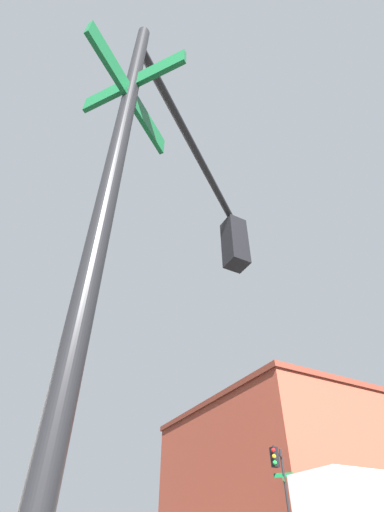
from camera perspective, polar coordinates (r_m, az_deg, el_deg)
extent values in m
cylinder|color=black|center=(2.18, -13.60, 6.96)|extent=(0.12, 0.12, 5.44)
cylinder|color=black|center=(4.68, 0.62, 15.98)|extent=(2.16, 1.65, 0.09)
cube|color=black|center=(5.17, 6.73, 2.01)|extent=(0.28, 0.28, 0.80)
sphere|color=red|center=(5.44, 7.07, 3.02)|extent=(0.18, 0.18, 0.18)
sphere|color=orange|center=(5.28, 7.28, 1.03)|extent=(0.18, 0.18, 0.18)
sphere|color=green|center=(5.12, 7.51, -1.10)|extent=(0.18, 0.18, 0.18)
cube|color=#0F5128|center=(3.30, -9.68, 23.65)|extent=(0.90, 0.69, 0.20)
cube|color=#0F5128|center=(3.49, -9.26, 25.28)|extent=(0.63, 0.82, 0.20)
cylinder|color=black|center=(20.48, 13.25, -27.75)|extent=(2.03, 1.91, 0.09)
cube|color=black|center=(19.08, 12.82, -28.38)|extent=(0.28, 0.28, 0.80)
sphere|color=red|center=(18.98, 12.62, -27.57)|extent=(0.18, 0.18, 0.18)
sphere|color=orange|center=(18.93, 12.74, -28.30)|extent=(0.18, 0.18, 0.18)
sphere|color=green|center=(18.89, 12.86, -29.04)|extent=(0.18, 0.18, 0.18)
cube|color=#0F5128|center=(21.64, 14.30, -30.91)|extent=(0.83, 0.78, 0.20)
cube|color=#0F5128|center=(21.67, 14.19, -30.34)|extent=(0.71, 0.76, 0.20)
cube|color=brown|center=(35.89, 19.45, -31.49)|extent=(20.38, 17.03, 10.30)
cube|color=#5C271C|center=(36.87, 17.53, -23.38)|extent=(20.68, 17.33, 0.40)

